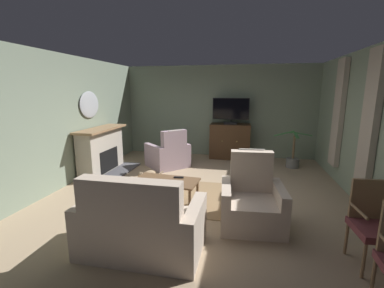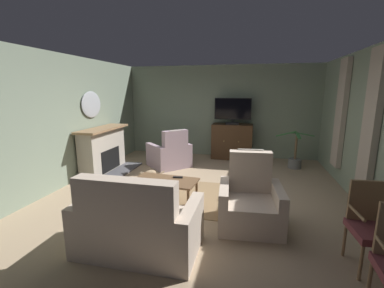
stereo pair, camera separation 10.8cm
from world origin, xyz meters
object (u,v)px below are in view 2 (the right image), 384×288
at_px(fireplace, 104,151).
at_px(side_chair_far_end, 372,224).
at_px(television, 233,110).
at_px(potted_plant_small_fern_corner, 295,160).
at_px(armchair_near_window, 170,155).
at_px(tv_remote, 178,177).
at_px(sofa_floral, 137,226).
at_px(armchair_beside_cabinet, 250,203).
at_px(tv_cabinet, 232,142).
at_px(wall_mirror_oval, 91,104).
at_px(cat, 149,174).
at_px(coffee_table, 165,183).

relative_size(fireplace, side_chair_far_end, 1.71).
height_order(television, potted_plant_small_fern_corner, television).
bearing_deg(television, armchair_near_window, -141.80).
distance_m(tv_remote, armchair_near_window, 2.31).
relative_size(sofa_floral, armchair_beside_cabinet, 1.37).
height_order(tv_cabinet, tv_remote, tv_cabinet).
xyz_separation_m(tv_cabinet, potted_plant_small_fern_corner, (1.67, -0.64, -0.27)).
bearing_deg(fireplace, television, 33.57).
bearing_deg(tv_cabinet, side_chair_far_end, -67.23).
height_order(armchair_beside_cabinet, side_chair_far_end, armchair_beside_cabinet).
relative_size(sofa_floral, side_chair_far_end, 1.53).
relative_size(armchair_beside_cabinet, armchair_near_window, 0.85).
relative_size(fireplace, armchair_near_window, 1.30).
bearing_deg(wall_mirror_oval, cat, -9.03).
bearing_deg(armchair_near_window, tv_remote, -68.77).
bearing_deg(side_chair_far_end, potted_plant_small_fern_corner, 93.44).
xyz_separation_m(coffee_table, sofa_floral, (0.09, -1.34, -0.08)).
xyz_separation_m(wall_mirror_oval, sofa_floral, (2.42, -2.87, -1.31)).
height_order(wall_mirror_oval, tv_remote, wall_mirror_oval).
distance_m(coffee_table, tv_remote, 0.25).
height_order(wall_mirror_oval, coffee_table, wall_mirror_oval).
xyz_separation_m(tv_remote, cat, (-1.03, 1.14, -0.39)).
bearing_deg(wall_mirror_oval, tv_cabinet, 32.15).
bearing_deg(wall_mirror_oval, television, 31.46).
bearing_deg(armchair_beside_cabinet, fireplace, 152.22).
bearing_deg(armchair_beside_cabinet, armchair_near_window, 128.47).
bearing_deg(armchair_beside_cabinet, television, 98.51).
bearing_deg(fireplace, side_chair_far_end, -27.50).
bearing_deg(television, tv_cabinet, 90.00).
distance_m(wall_mirror_oval, tv_cabinet, 3.96).
xyz_separation_m(fireplace, television, (2.95, 1.96, 0.90)).
height_order(television, tv_remote, television).
bearing_deg(armchair_beside_cabinet, coffee_table, 167.09).
xyz_separation_m(fireplace, tv_remote, (2.27, -1.38, -0.04)).
bearing_deg(television, cat, -127.88).
bearing_deg(cat, side_chair_far_end, -32.38).
bearing_deg(coffee_table, sofa_floral, -86.25).
relative_size(wall_mirror_oval, tv_cabinet, 0.66).
height_order(tv_cabinet, sofa_floral, sofa_floral).
relative_size(fireplace, armchair_beside_cabinet, 1.53).
height_order(coffee_table, armchair_near_window, armchair_near_window).
bearing_deg(potted_plant_small_fern_corner, cat, -154.53).
xyz_separation_m(television, tv_remote, (-0.68, -3.34, -0.93)).
bearing_deg(armchair_near_window, cat, -100.94).
bearing_deg(sofa_floral, armchair_near_window, 101.43).
relative_size(tv_remote, armchair_beside_cabinet, 0.16).
relative_size(tv_cabinet, potted_plant_small_fern_corner, 1.19).
height_order(wall_mirror_oval, sofa_floral, wall_mirror_oval).
bearing_deg(sofa_floral, coffee_table, 93.75).
xyz_separation_m(television, sofa_floral, (-0.78, -4.83, -1.08)).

